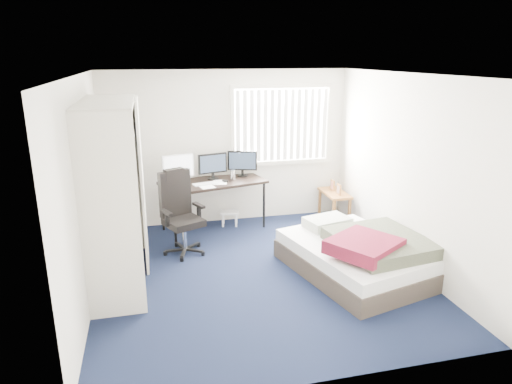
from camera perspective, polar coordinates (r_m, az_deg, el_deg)
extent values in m
plane|color=black|center=(5.98, 0.27, -10.19)|extent=(4.20, 4.20, 0.00)
plane|color=silver|center=(7.53, -3.54, 5.54)|extent=(4.00, 0.00, 4.00)
plane|color=silver|center=(3.64, 8.24, -7.11)|extent=(4.00, 0.00, 4.00)
plane|color=silver|center=(5.43, -20.67, 0.04)|extent=(0.00, 4.20, 4.20)
plane|color=silver|center=(6.30, 18.26, 2.48)|extent=(0.00, 4.20, 4.20)
plane|color=white|center=(5.34, 0.30, 14.48)|extent=(4.20, 4.20, 0.00)
cube|color=white|center=(7.66, 3.15, 8.39)|extent=(1.60, 0.02, 1.20)
cube|color=beige|center=(7.56, 3.30, 13.08)|extent=(1.72, 0.06, 0.06)
cube|color=beige|center=(7.75, 3.14, 3.74)|extent=(1.72, 0.06, 0.06)
cube|color=white|center=(7.60, 3.28, 8.32)|extent=(1.60, 0.04, 1.16)
cube|color=beige|center=(4.87, -17.78, -3.39)|extent=(0.60, 0.04, 2.20)
cube|color=beige|center=(6.59, -16.81, 1.88)|extent=(0.60, 0.04, 2.20)
cube|color=beige|center=(5.52, -18.21, 10.62)|extent=(0.60, 1.80, 0.04)
cube|color=beige|center=(5.57, -17.86, 6.74)|extent=(0.56, 1.74, 0.03)
cylinder|color=silver|center=(5.59, -17.75, 5.53)|extent=(0.03, 1.72, 0.03)
cube|color=#26262B|center=(5.59, -17.41, 0.82)|extent=(0.38, 1.10, 0.90)
cube|color=beige|center=(6.15, -14.03, 1.04)|extent=(0.03, 0.90, 2.20)
cube|color=white|center=(5.10, -18.31, 7.39)|extent=(0.38, 0.30, 0.24)
cube|color=gray|center=(5.60, -17.94, 8.08)|extent=(0.34, 0.28, 0.22)
cube|color=black|center=(7.24, -5.40, 1.18)|extent=(1.75, 1.12, 0.04)
cylinder|color=black|center=(6.84, -10.12, -3.46)|extent=(0.04, 0.04, 0.76)
cylinder|color=black|center=(7.42, -11.60, -1.93)|extent=(0.04, 0.04, 0.76)
cylinder|color=black|center=(7.38, 1.00, -1.67)|extent=(0.04, 0.04, 0.76)
cylinder|color=black|center=(7.92, -1.17, -0.38)|extent=(0.04, 0.04, 0.76)
cube|color=white|center=(7.12, -9.72, 3.23)|extent=(0.49, 0.15, 0.36)
cube|color=white|center=(7.12, -9.72, 3.23)|extent=(0.44, 0.11, 0.31)
cube|color=black|center=(7.31, -5.45, 3.59)|extent=(0.47, 0.14, 0.32)
cube|color=#1E2838|center=(7.31, -5.45, 3.59)|extent=(0.42, 0.11, 0.27)
cube|color=black|center=(7.47, -1.71, 3.94)|extent=(0.47, 0.14, 0.32)
cube|color=#1E2838|center=(7.47, -1.71, 3.94)|extent=(0.42, 0.11, 0.27)
cube|color=white|center=(7.08, -6.29, 1.03)|extent=(0.42, 0.23, 0.02)
cube|color=black|center=(7.19, -3.89, 1.39)|extent=(0.08, 0.11, 0.02)
cylinder|color=silver|center=(7.29, -2.90, 2.15)|extent=(0.08, 0.08, 0.16)
cube|color=white|center=(7.23, -5.40, 1.35)|extent=(0.36, 0.34, 0.00)
cube|color=black|center=(6.63, -8.86, -7.06)|extent=(0.74, 0.74, 0.11)
cylinder|color=silver|center=(6.56, -8.94, -5.50)|extent=(0.06, 0.06, 0.37)
cube|color=black|center=(6.48, -9.02, -3.74)|extent=(0.62, 0.62, 0.09)
cube|color=black|center=(6.54, -10.10, -0.14)|extent=(0.46, 0.28, 0.65)
cube|color=black|center=(6.46, -10.22, 2.24)|extent=(0.30, 0.22, 0.15)
cube|color=black|center=(6.30, -11.10, -2.54)|extent=(0.17, 0.26, 0.04)
cube|color=black|center=(6.53, -7.18, -1.66)|extent=(0.17, 0.26, 0.04)
cube|color=white|center=(7.53, -3.33, -2.54)|extent=(0.34, 0.30, 0.03)
cylinder|color=white|center=(7.50, -4.17, -3.59)|extent=(0.04, 0.04, 0.22)
cylinder|color=white|center=(7.65, -4.10, -3.18)|extent=(0.04, 0.04, 0.22)
cylinder|color=white|center=(7.49, -2.51, -3.59)|extent=(0.04, 0.04, 0.22)
cylinder|color=white|center=(7.64, -2.48, -3.18)|extent=(0.04, 0.04, 0.22)
cube|color=brown|center=(7.83, 9.81, -0.14)|extent=(0.36, 0.71, 0.04)
cube|color=brown|center=(7.58, 9.69, -2.65)|extent=(0.04, 0.04, 0.45)
cube|color=brown|center=(8.13, 7.97, -1.23)|extent=(0.04, 0.04, 0.45)
cube|color=brown|center=(7.69, 11.58, -2.47)|extent=(0.04, 0.04, 0.45)
cube|color=brown|center=(8.23, 9.75, -1.08)|extent=(0.04, 0.04, 0.45)
cube|color=brown|center=(7.66, 10.32, 0.31)|extent=(0.02, 0.14, 0.18)
cube|color=brown|center=(7.90, 9.55, 0.84)|extent=(0.02, 0.14, 0.18)
cube|color=#3B322B|center=(6.13, 12.37, -8.68)|extent=(1.81, 2.14, 0.24)
cube|color=white|center=(6.05, 12.49, -7.01)|extent=(1.76, 2.09, 0.17)
cube|color=#ADB3A5|center=(6.46, 8.89, -3.78)|extent=(0.68, 0.53, 0.14)
cube|color=#363B2C|center=(5.91, 15.26, -6.21)|extent=(1.20, 1.29, 0.18)
cube|color=maroon|center=(5.60, 13.35, -6.57)|extent=(1.01, 0.99, 0.16)
cube|color=tan|center=(5.58, -16.15, -11.27)|extent=(0.47, 0.41, 0.30)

